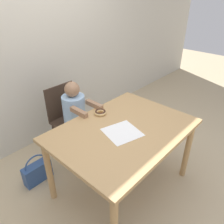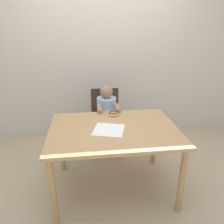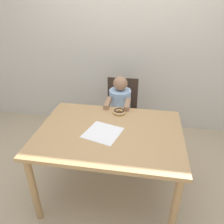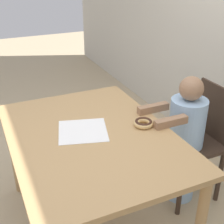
% 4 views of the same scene
% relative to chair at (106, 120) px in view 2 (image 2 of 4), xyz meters
% --- Properties ---
extents(ground_plane, '(12.00, 12.00, 0.00)m').
position_rel_chair_xyz_m(ground_plane, '(-0.00, -0.84, -0.47)').
color(ground_plane, tan).
extents(wall_back, '(8.00, 0.05, 2.50)m').
position_rel_chair_xyz_m(wall_back, '(-0.00, 0.56, 0.78)').
color(wall_back, beige).
rests_on(wall_back, ground_plane).
extents(dining_table, '(1.29, 0.95, 0.74)m').
position_rel_chair_xyz_m(dining_table, '(-0.00, -0.84, 0.18)').
color(dining_table, tan).
rests_on(dining_table, ground_plane).
extents(chair, '(0.39, 0.42, 0.89)m').
position_rel_chair_xyz_m(chair, '(0.00, 0.00, 0.00)').
color(chair, '#38281E').
rests_on(chair, ground_plane).
extents(child_figure, '(0.27, 0.46, 1.00)m').
position_rel_chair_xyz_m(child_figure, '(0.00, -0.12, 0.03)').
color(child_figure, '#99BCE0').
rests_on(child_figure, ground_plane).
extents(donut, '(0.13, 0.13, 0.04)m').
position_rel_chair_xyz_m(donut, '(0.04, -0.50, 0.29)').
color(donut, '#DBB270').
rests_on(donut, dining_table).
extents(napkin, '(0.36, 0.36, 0.00)m').
position_rel_chair_xyz_m(napkin, '(-0.05, -0.87, 0.27)').
color(napkin, white).
rests_on(napkin, dining_table).
extents(handbag, '(0.31, 0.11, 0.35)m').
position_rel_chair_xyz_m(handbag, '(-0.57, -0.12, -0.35)').
color(handbag, '#2D4C84').
rests_on(handbag, ground_plane).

